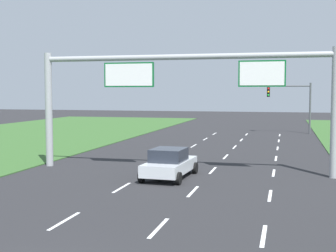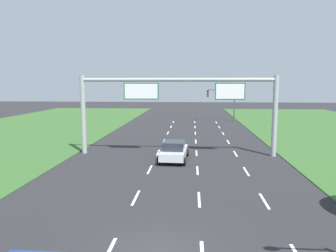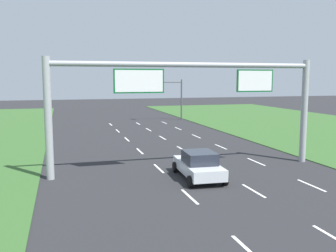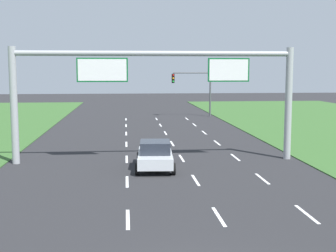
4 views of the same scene
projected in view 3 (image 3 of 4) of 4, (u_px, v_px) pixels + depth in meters
lane_dashes_inner_left at (190, 197)px, 18.38m from camera, size 0.14×62.40×0.01m
lane_dashes_inner_right at (253, 191)px, 19.34m from camera, size 0.14×62.40×0.01m
lane_dashes_slip at (311, 185)px, 20.30m from camera, size 0.14×62.40×0.01m
car_lead_silver at (199, 165)px, 21.61m from camera, size 2.39×4.58×1.61m
sign_gantry at (190, 93)px, 23.25m from camera, size 17.24×0.44×7.00m
traffic_light_mast at (168, 92)px, 51.09m from camera, size 4.76×0.49×5.60m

